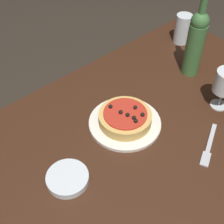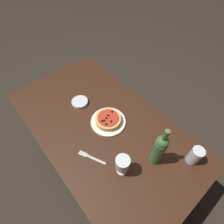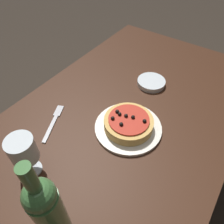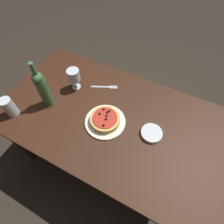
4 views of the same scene
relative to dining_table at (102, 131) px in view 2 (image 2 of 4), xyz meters
The scene contains 9 objects.
ground_plane 0.62m from the dining_table, ahead, with size 14.00×14.00×0.00m, color #2D261E.
dining_table is the anchor object (origin of this frame).
dinner_plate 0.11m from the dining_table, 77.11° to the left, with size 0.25×0.25×0.01m.
pizza 0.13m from the dining_table, 76.96° to the left, with size 0.18×0.18×0.05m.
wine_glass 0.39m from the dining_table, 18.35° to the right, with size 0.08×0.08×0.15m.
wine_bottle 0.47m from the dining_table, 12.16° to the left, with size 0.07×0.07×0.33m.
water_cup 0.63m from the dining_table, 24.67° to the left, with size 0.07×0.07×0.13m.
side_bowl 0.28m from the dining_table, behind, with size 0.12×0.12×0.02m.
fork 0.26m from the dining_table, 54.74° to the right, with size 0.18×0.10×0.00m.
Camera 2 is at (0.56, -0.38, 1.72)m, focal length 28.00 mm.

